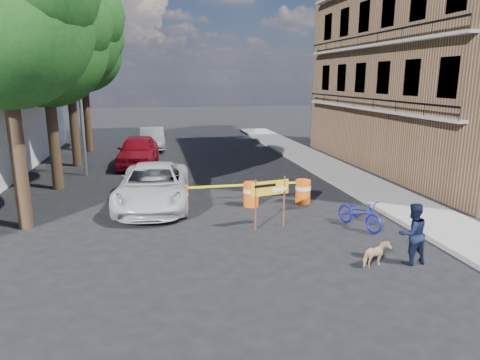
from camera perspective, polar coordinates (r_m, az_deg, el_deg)
name	(u,v)px	position (r m, az deg, el deg)	size (l,w,h in m)	color
ground	(249,234)	(13.12, 1.21, -7.24)	(120.00, 120.00, 0.00)	black
sidewalk_east	(350,178)	(20.57, 14.49, 0.20)	(2.40, 40.00, 0.15)	gray
apartment_building	(446,50)	(24.85, 25.79, 15.31)	(8.00, 16.00, 12.00)	#906849
tree_near	(3,16)	(14.63, -29.01, 18.63)	(5.46, 5.20, 9.15)	#332316
tree_mid_a	(46,43)	(19.44, -24.48, 16.34)	(5.25, 5.00, 8.68)	#332316
tree_mid_b	(67,36)	(24.39, -22.02, 17.40)	(5.67, 5.40, 9.62)	#332316
tree_far	(83,52)	(29.29, -20.20, 15.74)	(5.04, 4.80, 8.84)	#332316
streetlamp	(80,84)	(21.71, -20.52, 11.93)	(1.25, 0.18, 8.00)	gray
barrel_far_left	(144,200)	(15.34, -12.72, -2.64)	(0.58, 0.58, 0.90)	orange
barrel_mid_left	(180,198)	(15.43, -7.97, -2.34)	(0.58, 0.58, 0.90)	orange
barrel_mid_right	(251,194)	(15.80, 1.49, -1.84)	(0.58, 0.58, 0.90)	orange
barrel_far_right	(303,191)	(16.33, 8.40, -1.47)	(0.58, 0.58, 0.90)	orange
detour_sign	(274,192)	(13.36, 4.61, -1.55)	(1.25, 0.36, 1.64)	#592D19
pedestrian	(412,234)	(11.73, 22.01, -6.65)	(0.78, 0.61, 1.60)	black
bicycle	(360,200)	(13.92, 15.76, -2.63)	(0.63, 0.94, 1.80)	#161BB5
dog	(376,255)	(11.39, 17.73, -9.47)	(0.35, 0.76, 0.64)	tan
suv_white	(153,186)	(16.10, -11.48, -0.76)	(2.52, 5.46, 1.52)	silver
sedan_red	(138,151)	(23.70, -13.43, 3.81)	(1.94, 4.83, 1.64)	maroon
sedan_silver	(152,138)	(29.29, -11.65, 5.49)	(1.53, 4.40, 1.45)	#9EA2A5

